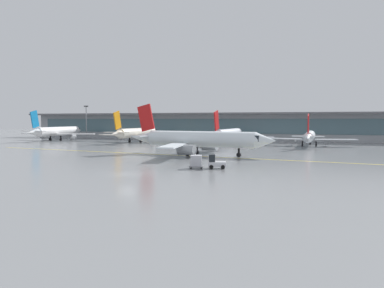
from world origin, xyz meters
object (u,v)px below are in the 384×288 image
object	(u,v)px
taxiing_regional_jet	(199,140)
baggage_tug	(215,162)
gate_airplane_0	(58,131)
gate_airplane_2	(228,134)
cargo_dolly_lead	(196,161)
apron_light_mast_0	(86,120)
gate_airplane_3	(310,137)
gate_airplane_1	(137,133)

from	to	relation	value
taxiing_regional_jet	baggage_tug	distance (m)	21.26
gate_airplane_0	gate_airplane_2	bearing A→B (deg)	-94.53
cargo_dolly_lead	apron_light_mast_0	bearing A→B (deg)	117.27
gate_airplane_2	gate_airplane_3	world-z (taller)	gate_airplane_2
baggage_tug	cargo_dolly_lead	bearing A→B (deg)	180.00
gate_airplane_0	apron_light_mast_0	world-z (taller)	apron_light_mast_0
cargo_dolly_lead	gate_airplane_1	bearing A→B (deg)	108.34
apron_light_mast_0	gate_airplane_1	bearing A→B (deg)	-28.14
gate_airplane_0	apron_light_mast_0	bearing A→B (deg)	-7.99
gate_airplane_1	gate_airplane_3	bearing A→B (deg)	-89.35
gate_airplane_0	gate_airplane_3	distance (m)	83.90
gate_airplane_2	gate_airplane_3	size ratio (longest dim) A/B	1.12
gate_airplane_1	cargo_dolly_lead	world-z (taller)	gate_airplane_1
gate_airplane_1	gate_airplane_2	size ratio (longest dim) A/B	1.01
gate_airplane_0	gate_airplane_2	world-z (taller)	gate_airplane_0
gate_airplane_2	taxiing_regional_jet	world-z (taller)	taxiing_regional_jet
cargo_dolly_lead	apron_light_mast_0	world-z (taller)	apron_light_mast_0
gate_airplane_1	baggage_tug	xyz separation A→B (m)	(41.81, -55.27, -2.04)
gate_airplane_3	cargo_dolly_lead	size ratio (longest dim) A/B	10.59
taxiing_regional_jet	baggage_tug	xyz separation A→B (m)	(8.94, -19.15, -2.29)
gate_airplane_0	baggage_tug	xyz separation A→B (m)	(72.96, -55.95, -2.17)
taxiing_regional_jet	apron_light_mast_0	world-z (taller)	apron_light_mast_0
gate_airplane_1	gate_airplane_0	bearing A→B (deg)	90.16
gate_airplane_2	baggage_tug	xyz separation A→B (m)	(12.04, -55.75, -2.02)
cargo_dolly_lead	baggage_tug	bearing A→B (deg)	-0.00
gate_airplane_3	taxiing_regional_jet	xyz separation A→B (m)	(-19.87, -35.41, 0.58)
baggage_tug	gate_airplane_0	bearing A→B (deg)	125.99
gate_airplane_3	gate_airplane_0	bearing A→B (deg)	88.57
cargo_dolly_lead	taxiing_regional_jet	bearing A→B (deg)	90.76
gate_airplane_1	apron_light_mast_0	xyz separation A→B (m)	(-30.17, 16.13, 4.01)
gate_airplane_0	taxiing_regional_jet	bearing A→B (deg)	-124.24
taxiing_regional_jet	cargo_dolly_lead	size ratio (longest dim) A/B	12.98
gate_airplane_0	taxiing_regional_jet	world-z (taller)	taxiing_regional_jet
apron_light_mast_0	gate_airplane_3	bearing A→B (deg)	-11.48
gate_airplane_1	taxiing_regional_jet	world-z (taller)	taxiing_regional_jet
taxiing_regional_jet	cargo_dolly_lead	bearing A→B (deg)	-66.25
gate_airplane_3	baggage_tug	bearing A→B (deg)	168.20
gate_airplane_0	apron_light_mast_0	xyz separation A→B (m)	(0.99, 15.45, 3.88)
gate_airplane_2	gate_airplane_3	xyz separation A→B (m)	(22.96, -1.20, -0.31)
gate_airplane_3	cargo_dolly_lead	xyz separation A→B (m)	(-13.65, -55.37, -1.55)
taxiing_regional_jet	gate_airplane_2	bearing A→B (deg)	101.29
gate_airplane_1	gate_airplane_3	distance (m)	52.74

